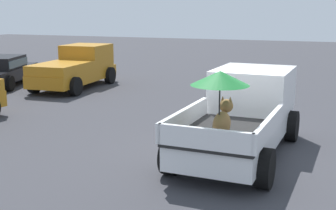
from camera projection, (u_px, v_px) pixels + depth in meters
name	position (u px, v px, depth m)	size (l,w,h in m)	color
ground_plane	(238.00, 155.00, 10.75)	(80.00, 80.00, 0.00)	#38383D
pickup_truck_main	(244.00, 112.00, 10.92)	(5.13, 2.43, 2.23)	black
pickup_truck_red	(76.00, 68.00, 19.85)	(4.88, 2.33, 1.80)	black
parked_sedan_near	(2.00, 69.00, 20.25)	(4.63, 2.95, 1.33)	black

